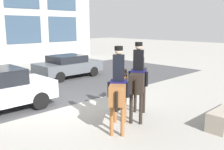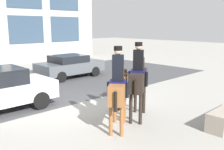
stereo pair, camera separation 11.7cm
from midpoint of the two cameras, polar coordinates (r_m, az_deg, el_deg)
The scene contains 6 objects.
ground_plane at distance 9.80m, azimuth -5.87°, elevation -7.14°, with size 80.00×80.00×0.00m, color #9E9B93.
road_surface at distance 13.74m, azimuth -18.13°, elevation -2.27°, with size 21.72×8.50×0.01m.
mounted_horse_lead at distance 7.38m, azimuth 1.89°, elevation -2.96°, with size 1.52×1.32×2.51m.
mounted_horse_companion at distance 8.31m, azimuth 6.46°, elevation -0.71°, with size 1.73×1.30×2.56m.
pedestrian_bystander at distance 9.06m, azimuth 2.57°, elevation -1.88°, with size 0.65×0.84×1.74m.
street_car_far_lane at distance 15.31m, azimuth -9.42°, elevation 2.17°, with size 3.91×2.01×1.34m.
Camera 2 is at (-5.62, -7.42, 3.08)m, focal length 40.00 mm.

